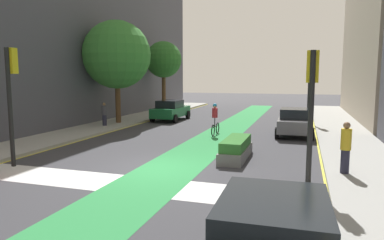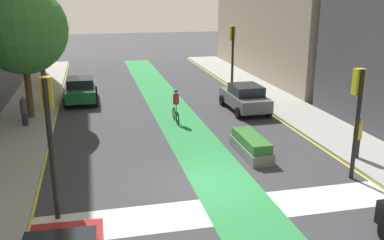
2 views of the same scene
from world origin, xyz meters
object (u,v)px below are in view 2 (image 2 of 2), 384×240
(traffic_signal_far_right, at_px, (232,47))
(pedestrian_sidewalk_right_a, at_px, (357,137))
(street_tree_near, at_px, (22,29))
(street_tree_far, at_px, (38,18))
(traffic_signal_near_left, at_px, (49,122))
(car_grey_right_far, at_px, (245,98))
(cyclist_in_lane, at_px, (176,105))
(traffic_signal_near_right, at_px, (357,103))
(median_planter, at_px, (251,146))
(pedestrian_sidewalk_left_a, at_px, (24,111))
(car_green_left_far, at_px, (81,89))

(traffic_signal_far_right, bearing_deg, pedestrian_sidewalk_right_a, -85.42)
(street_tree_near, height_order, street_tree_far, street_tree_near)
(traffic_signal_near_left, distance_m, car_grey_right_far, 14.63)
(cyclist_in_lane, relative_size, pedestrian_sidewalk_right_a, 1.07)
(traffic_signal_far_right, xyz_separation_m, street_tree_near, (-12.76, -3.81, 1.72))
(traffic_signal_far_right, height_order, street_tree_far, street_tree_far)
(traffic_signal_near_right, relative_size, pedestrian_sidewalk_right_a, 2.38)
(traffic_signal_near_right, relative_size, traffic_signal_near_left, 0.94)
(traffic_signal_near_left, relative_size, street_tree_far, 0.68)
(traffic_signal_near_left, distance_m, cyclist_in_lane, 10.85)
(street_tree_near, bearing_deg, median_planter, -38.42)
(street_tree_near, distance_m, street_tree_far, 8.70)
(street_tree_far, bearing_deg, traffic_signal_near_left, -84.00)
(traffic_signal_near_left, height_order, pedestrian_sidewalk_left_a, traffic_signal_near_left)
(traffic_signal_far_right, bearing_deg, cyclist_in_lane, -129.55)
(traffic_signal_far_right, distance_m, car_green_left_far, 10.40)
(traffic_signal_near_left, relative_size, cyclist_in_lane, 2.38)
(median_planter, bearing_deg, pedestrian_sidewalk_left_a, 148.25)
(car_grey_right_far, bearing_deg, street_tree_near, 175.17)
(traffic_signal_far_right, distance_m, pedestrian_sidewalk_right_a, 13.45)
(traffic_signal_near_left, relative_size, pedestrian_sidewalk_right_a, 2.55)
(car_green_left_far, bearing_deg, street_tree_near, -127.76)
(traffic_signal_near_right, bearing_deg, car_grey_right_far, 93.72)
(traffic_signal_near_left, xyz_separation_m, street_tree_far, (-2.12, 20.19, 1.82))
(car_grey_right_far, relative_size, median_planter, 1.39)
(traffic_signal_near_left, bearing_deg, street_tree_far, 96.00)
(pedestrian_sidewalk_right_a, distance_m, pedestrian_sidewalk_left_a, 15.96)
(traffic_signal_near_right, xyz_separation_m, street_tree_near, (-12.65, 10.89, 1.96))
(street_tree_near, relative_size, street_tree_far, 1.09)
(traffic_signal_near_right, relative_size, cyclist_in_lane, 2.23)
(traffic_signal_near_right, distance_m, cyclist_in_lane, 10.04)
(pedestrian_sidewalk_left_a, distance_m, street_tree_near, 4.28)
(pedestrian_sidewalk_left_a, distance_m, street_tree_far, 11.10)
(traffic_signal_near_right, relative_size, traffic_signal_far_right, 0.92)
(street_tree_far, distance_m, median_planter, 19.77)
(pedestrian_sidewalk_right_a, xyz_separation_m, median_planter, (-3.99, 1.63, -0.63))
(cyclist_in_lane, distance_m, street_tree_near, 8.89)
(traffic_signal_near_right, height_order, car_grey_right_far, traffic_signal_near_right)
(traffic_signal_near_left, height_order, car_green_left_far, traffic_signal_near_left)
(car_green_left_far, bearing_deg, traffic_signal_near_left, -92.27)
(cyclist_in_lane, relative_size, pedestrian_sidewalk_left_a, 1.22)
(car_green_left_far, height_order, pedestrian_sidewalk_right_a, pedestrian_sidewalk_right_a)
(pedestrian_sidewalk_right_a, distance_m, street_tree_far, 23.17)
(traffic_signal_near_left, bearing_deg, car_green_left_far, 87.73)
(traffic_signal_far_right, relative_size, cyclist_in_lane, 2.43)
(traffic_signal_near_left, height_order, median_planter, traffic_signal_near_left)
(car_grey_right_far, xyz_separation_m, pedestrian_sidewalk_right_a, (1.82, -8.42, 0.24))
(car_grey_right_far, distance_m, pedestrian_sidewalk_left_a, 12.13)
(car_grey_right_far, xyz_separation_m, pedestrian_sidewalk_left_a, (-12.11, -0.64, 0.12))
(traffic_signal_near_left, bearing_deg, pedestrian_sidewalk_right_a, 9.90)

